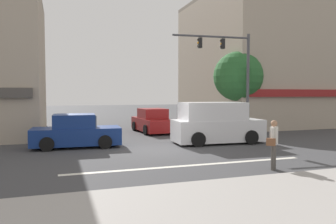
{
  "coord_description": "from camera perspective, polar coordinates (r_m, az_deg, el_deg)",
  "views": [
    {
      "loc": [
        -4.43,
        -14.15,
        2.55
      ],
      "look_at": [
        0.97,
        2.0,
        1.6
      ],
      "focal_mm": 35.0,
      "sensor_mm": 36.0,
      "label": 1
    }
  ],
  "objects": [
    {
      "name": "van_crossing_rightbound",
      "position": [
        17.08,
        8.36,
        -2.03
      ],
      "size": [
        4.69,
        2.22,
        2.11
      ],
      "color": "silver",
      "rests_on": "ground"
    },
    {
      "name": "lane_marking_stripe",
      "position": [
        11.82,
        4.06,
        -9.25
      ],
      "size": [
        9.0,
        0.24,
        0.01
      ],
      "primitive_type": "cube",
      "color": "silver",
      "rests_on": "ground"
    },
    {
      "name": "sedan_approaching_near",
      "position": [
        21.66,
        -2.77,
        -1.68
      ],
      "size": [
        2.06,
        4.19,
        1.58
      ],
      "color": "maroon",
      "rests_on": "ground"
    },
    {
      "name": "sidewalk_curb",
      "position": [
        7.6,
        19.27,
        -15.95
      ],
      "size": [
        40.0,
        5.0,
        0.16
      ],
      "primitive_type": "cube",
      "color": "#9E9993",
      "rests_on": "ground"
    },
    {
      "name": "sedan_crossing_center",
      "position": [
        16.21,
        -15.7,
        -3.44
      ],
      "size": [
        4.18,
        2.05,
        1.58
      ],
      "color": "navy",
      "rests_on": "ground"
    },
    {
      "name": "street_tree",
      "position": [
        22.72,
        12.11,
        6.06
      ],
      "size": [
        3.34,
        3.34,
        5.4
      ],
      "color": "#4C3823",
      "rests_on": "ground"
    },
    {
      "name": "ground_plane",
      "position": [
        15.05,
        -1.09,
        -6.56
      ],
      "size": [
        120.0,
        120.0,
        0.0
      ],
      "primitive_type": "plane",
      "color": "#3D3D3F"
    },
    {
      "name": "pedestrian_foreground_with_bag",
      "position": [
        11.52,
        17.91,
        -4.93
      ],
      "size": [
        0.61,
        0.55,
        1.67
      ],
      "color": "#4C4742",
      "rests_on": "ground"
    },
    {
      "name": "traffic_light_mast",
      "position": [
        20.44,
        11.31,
        7.69
      ],
      "size": [
        4.88,
        0.55,
        6.2
      ],
      "color": "#47474C",
      "rests_on": "ground"
    },
    {
      "name": "building_right_corner",
      "position": [
        30.02,
        16.03,
        8.46
      ],
      "size": [
        11.13,
        12.17,
        10.75
      ],
      "color": "tan",
      "rests_on": "ground"
    }
  ]
}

